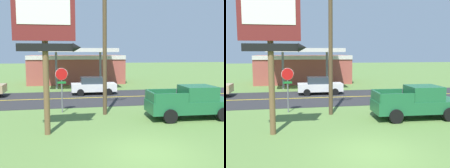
% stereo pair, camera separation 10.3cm
% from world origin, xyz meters
% --- Properties ---
extents(ground_plane, '(180.00, 180.00, 0.00)m').
position_xyz_m(ground_plane, '(0.00, 0.00, 0.00)').
color(ground_plane, '#5B7F3D').
extents(road_asphalt, '(140.00, 8.00, 0.02)m').
position_xyz_m(road_asphalt, '(0.00, 13.00, 0.01)').
color(road_asphalt, '#2B2B2D').
rests_on(road_asphalt, ground).
extents(road_centre_line, '(126.00, 0.20, 0.01)m').
position_xyz_m(road_centre_line, '(0.00, 13.00, 0.02)').
color(road_centre_line, gold).
rests_on(road_centre_line, road_asphalt).
extents(motel_sign, '(3.08, 0.54, 6.92)m').
position_xyz_m(motel_sign, '(-4.01, 3.05, 4.78)').
color(motel_sign, brown).
rests_on(motel_sign, ground).
extents(stop_sign, '(0.80, 0.08, 2.95)m').
position_xyz_m(stop_sign, '(-3.39, 7.77, 2.03)').
color(stop_sign, slate).
rests_on(stop_sign, ground).
extents(utility_pole, '(1.65, 0.26, 9.02)m').
position_xyz_m(utility_pole, '(-0.70, 6.73, 4.78)').
color(utility_pole, brown).
rests_on(utility_pole, ground).
extents(gas_station, '(12.00, 11.50, 4.40)m').
position_xyz_m(gas_station, '(-1.64, 24.90, 1.94)').
color(gas_station, '#A84C42').
rests_on(gas_station, ground).
extents(pickup_green_parked_on_lawn, '(5.27, 2.38, 1.96)m').
position_xyz_m(pickup_green_parked_on_lawn, '(4.30, 4.90, 0.96)').
color(pickup_green_parked_on_lawn, '#1E6038').
rests_on(pickup_green_parked_on_lawn, ground).
extents(car_white_mid_lane, '(4.20, 2.00, 1.64)m').
position_xyz_m(car_white_mid_lane, '(-0.53, 15.00, 0.83)').
color(car_white_mid_lane, silver).
rests_on(car_white_mid_lane, ground).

